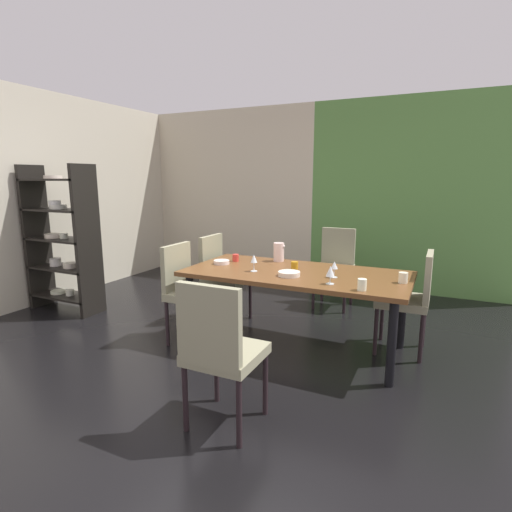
{
  "coord_description": "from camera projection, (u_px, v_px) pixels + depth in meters",
  "views": [
    {
      "loc": [
        1.85,
        -2.84,
        1.58
      ],
      "look_at": [
        0.26,
        0.52,
        0.85
      ],
      "focal_mm": 28.0,
      "sensor_mm": 36.0,
      "label": 1
    }
  ],
  "objects": [
    {
      "name": "chair_left_near",
      "position": [
        188.0,
        287.0,
        3.84
      ],
      "size": [
        0.45,
        0.44,
        0.96
      ],
      "rotation": [
        0.0,
        0.0,
        -1.57
      ],
      "color": "gray",
      "rests_on": "ground_plane"
    },
    {
      "name": "cup_front",
      "position": [
        236.0,
        258.0,
        4.12
      ],
      "size": [
        0.07,
        0.07,
        0.07
      ],
      "primitive_type": "cylinder",
      "color": "red",
      "rests_on": "dining_table"
    },
    {
      "name": "wine_glass_near_shelf",
      "position": [
        334.0,
        266.0,
        3.44
      ],
      "size": [
        0.06,
        0.06,
        0.14
      ],
      "color": "silver",
      "rests_on": "dining_table"
    },
    {
      "name": "cup_left",
      "position": [
        362.0,
        285.0,
        3.05
      ],
      "size": [
        0.07,
        0.07,
        0.09
      ],
      "primitive_type": "cylinder",
      "color": "#EAF0CC",
      "rests_on": "dining_table"
    },
    {
      "name": "display_shelf",
      "position": [
        61.0,
        239.0,
        4.72
      ],
      "size": [
        0.91,
        0.35,
        1.73
      ],
      "color": "black",
      "rests_on": "ground_plane"
    },
    {
      "name": "cup_north",
      "position": [
        295.0,
        266.0,
        3.75
      ],
      "size": [
        0.07,
        0.07,
        0.07
      ],
      "primitive_type": "cylinder",
      "color": "#BA8017",
      "rests_on": "dining_table"
    },
    {
      "name": "cup_corner",
      "position": [
        403.0,
        278.0,
        3.27
      ],
      "size": [
        0.07,
        0.07,
        0.09
      ],
      "primitive_type": "cylinder",
      "color": "beige",
      "rests_on": "dining_table"
    },
    {
      "name": "dining_table",
      "position": [
        296.0,
        279.0,
        3.69
      ],
      "size": [
        2.03,
        0.98,
        0.73
      ],
      "color": "brown",
      "rests_on": "ground_plane"
    },
    {
      "name": "chair_head_near",
      "position": [
        220.0,
        347.0,
        2.45
      ],
      "size": [
        0.44,
        0.44,
        0.98
      ],
      "color": "gray",
      "rests_on": "ground_plane"
    },
    {
      "name": "wine_glass_south",
      "position": [
        254.0,
        259.0,
        3.66
      ],
      "size": [
        0.06,
        0.06,
        0.16
      ],
      "color": "silver",
      "rests_on": "dining_table"
    },
    {
      "name": "back_panel_interior",
      "position": [
        229.0,
        194.0,
        6.58
      ],
      "size": [
        2.88,
        0.1,
        2.65
      ],
      "primitive_type": "cube",
      "color": "beige",
      "rests_on": "ground_plane"
    },
    {
      "name": "pitcher_right",
      "position": [
        279.0,
        252.0,
        4.12
      ],
      "size": [
        0.12,
        0.11,
        0.19
      ],
      "color": "beige",
      "rests_on": "dining_table"
    },
    {
      "name": "serving_bowl_east",
      "position": [
        222.0,
        262.0,
        4.0
      ],
      "size": [
        0.16,
        0.16,
        0.04
      ],
      "primitive_type": "cylinder",
      "color": "silver",
      "rests_on": "dining_table"
    },
    {
      "name": "ground_plane",
      "position": [
        205.0,
        357.0,
        3.6
      ],
      "size": [
        5.66,
        6.08,
        0.02
      ],
      "primitive_type": "cube",
      "color": "black"
    },
    {
      "name": "chair_left_far",
      "position": [
        221.0,
        273.0,
        4.41
      ],
      "size": [
        0.45,
        0.44,
        0.96
      ],
      "rotation": [
        0.0,
        0.0,
        -1.57
      ],
      "color": "gray",
      "rests_on": "ground_plane"
    },
    {
      "name": "garden_window_panel",
      "position": [
        412.0,
        197.0,
        5.39
      ],
      "size": [
        2.78,
        0.1,
        2.65
      ],
      "primitive_type": "cube",
      "color": "#53833F",
      "rests_on": "ground_plane"
    },
    {
      "name": "chair_right_far",
      "position": [
        412.0,
        295.0,
        3.58
      ],
      "size": [
        0.44,
        0.44,
        0.94
      ],
      "rotation": [
        0.0,
        0.0,
        1.57
      ],
      "color": "gray",
      "rests_on": "ground_plane"
    },
    {
      "name": "chair_head_far",
      "position": [
        335.0,
        262.0,
        4.96
      ],
      "size": [
        0.44,
        0.45,
        0.96
      ],
      "rotation": [
        0.0,
        0.0,
        3.14
      ],
      "color": "gray",
      "rests_on": "ground_plane"
    },
    {
      "name": "wine_glass_near_window",
      "position": [
        330.0,
        272.0,
        3.22
      ],
      "size": [
        0.07,
        0.07,
        0.15
      ],
      "color": "silver",
      "rests_on": "dining_table"
    },
    {
      "name": "serving_bowl_rear",
      "position": [
        289.0,
        274.0,
        3.5
      ],
      "size": [
        0.19,
        0.19,
        0.04
      ],
      "primitive_type": "cylinder",
      "color": "beige",
      "rests_on": "dining_table"
    }
  ]
}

